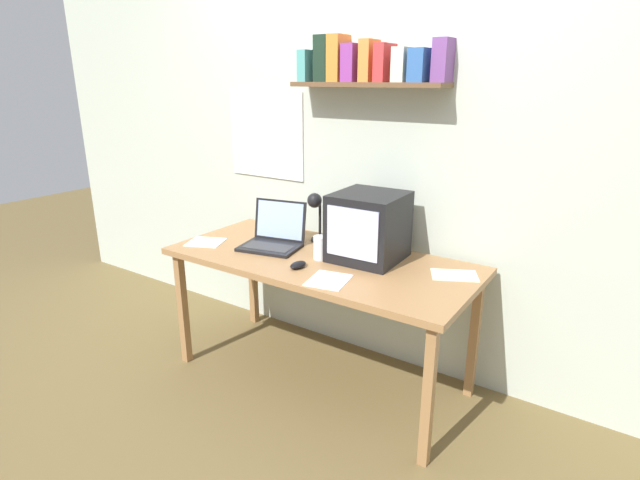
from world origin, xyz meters
The scene contains 11 objects.
ground_plane centered at (0.00, 0.00, 0.00)m, with size 12.00×12.00×0.00m, color brown.
back_wall centered at (0.00, 0.45, 1.31)m, with size 5.60×0.24×2.60m.
corner_desk centered at (0.00, 0.00, 0.68)m, with size 1.68×0.76×0.74m.
crt_monitor centered at (0.22, 0.13, 0.92)m, with size 0.36×0.38×0.36m.
laptop centered at (-0.33, 0.02, 0.80)m, with size 0.37×0.34×0.25m.
desk_lamp centered at (-0.16, 0.20, 0.94)m, with size 0.11×0.15×0.30m.
juice_glass centered at (0.01, -0.01, 0.80)m, with size 0.08×0.08×0.13m.
computer_mouse centered at (-0.01, -0.19, 0.76)m, with size 0.07×0.11×0.03m.
loose_paper_near_monitor centered at (0.21, -0.24, 0.74)m, with size 0.22×0.24×0.00m.
printed_handout centered at (-0.71, -0.16, 0.74)m, with size 0.26×0.25×0.00m.
loose_paper_near_laptop centered at (0.69, 0.16, 0.74)m, with size 0.26×0.23×0.00m.
Camera 1 is at (1.42, -2.10, 1.67)m, focal length 28.00 mm.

